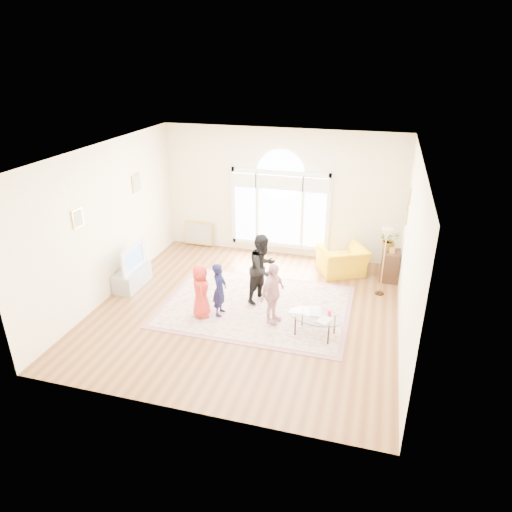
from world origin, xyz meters
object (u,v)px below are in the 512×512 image
(tv_console, at_px, (132,278))
(television, at_px, (130,258))
(coffee_table, at_px, (316,317))
(armchair, at_px, (342,261))
(area_rug, at_px, (256,306))

(tv_console, height_order, television, television)
(tv_console, bearing_deg, television, -0.00)
(coffee_table, xyz_separation_m, armchair, (0.21, 2.74, -0.06))
(tv_console, xyz_separation_m, coffee_table, (4.24, -0.84, 0.19))
(armchair, bearing_deg, area_rug, 25.20)
(tv_console, distance_m, television, 0.49)
(tv_console, bearing_deg, area_rug, -2.33)
(area_rug, distance_m, coffee_table, 1.56)
(coffee_table, bearing_deg, armchair, 96.38)
(area_rug, relative_size, television, 3.72)
(coffee_table, height_order, armchair, armchair)
(tv_console, height_order, armchair, armchair)
(coffee_table, bearing_deg, area_rug, 162.15)
(television, height_order, armchair, television)
(area_rug, height_order, armchair, armchair)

